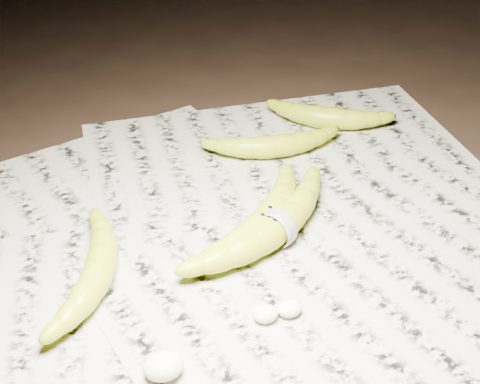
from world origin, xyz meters
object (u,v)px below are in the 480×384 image
object	(u,v)px
banana_left_b	(99,268)
banana_upper_a	(275,144)
banana_center	(264,220)
banana_upper_b	(327,116)
banana_taped	(278,226)

from	to	relation	value
banana_left_b	banana_upper_a	world-z (taller)	banana_left_b
banana_left_b	banana_center	world-z (taller)	banana_center
banana_center	banana_upper_b	xyz separation A→B (m)	(0.19, 0.22, -0.00)
banana_left_b	banana_upper_a	bearing A→B (deg)	-33.73
banana_center	banana_upper_a	size ratio (longest dim) A/B	1.23
banana_upper_a	banana_upper_b	distance (m)	0.12
banana_center	banana_upper_a	world-z (taller)	banana_center
banana_upper_b	banana_taped	bearing A→B (deg)	-93.34
banana_center	banana_left_b	bearing A→B (deg)	145.89
banana_center	banana_upper_b	bearing A→B (deg)	10.44
banana_center	banana_upper_a	distance (m)	0.19
banana_taped	banana_upper_a	bearing A→B (deg)	37.90
banana_center	banana_upper_b	world-z (taller)	banana_center
banana_upper_b	banana_left_b	bearing A→B (deg)	-115.08
banana_upper_a	banana_taped	bearing A→B (deg)	-102.89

